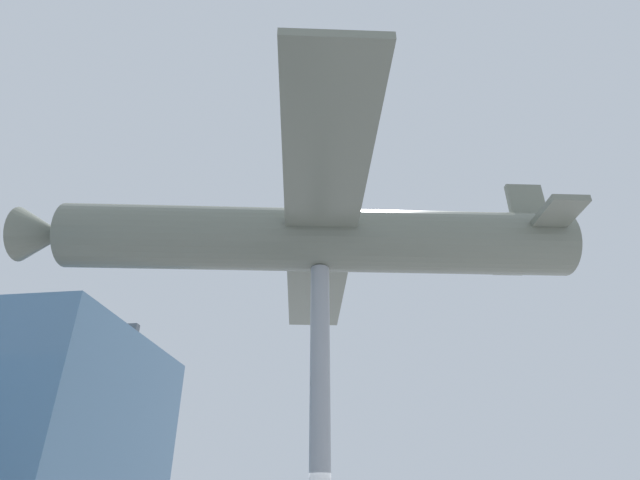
% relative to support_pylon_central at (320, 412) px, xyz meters
% --- Properties ---
extents(support_pylon_central, '(0.51, 0.51, 7.69)m').
position_rel_support_pylon_central_xyz_m(support_pylon_central, '(0.00, 0.00, 0.00)').
color(support_pylon_central, '#999EA3').
rests_on(support_pylon_central, ground_plane).
extents(suspended_airplane, '(14.19, 16.02, 2.98)m').
position_rel_support_pylon_central_xyz_m(suspended_airplane, '(-0.05, 0.30, 4.76)').
color(suspended_airplane, slate).
rests_on(suspended_airplane, support_pylon_central).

